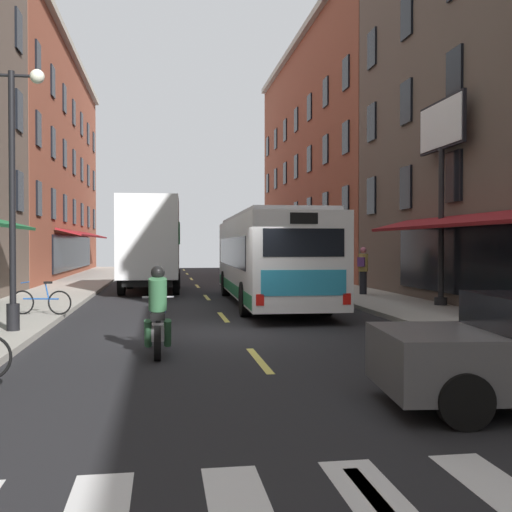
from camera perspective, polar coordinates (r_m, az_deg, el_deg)
The scene contains 11 objects.
ground_plane at distance 14.39m, azimuth -1.91°, elevation -7.35°, with size 34.80×80.00×0.10m, color black.
lane_centre_dashes at distance 14.14m, azimuth -1.79°, elevation -7.28°, with size 0.14×73.90×0.01m.
sidewalk_right at distance 16.17m, azimuth 19.46°, elevation -6.05°, with size 3.00×80.00×0.14m, color #A39E93.
billboard_sign at distance 20.39m, azimuth 17.01°, elevation 9.65°, with size 0.40×3.01×6.50m.
transit_bus at distance 20.86m, azimuth 1.16°, elevation -0.14°, with size 2.85×11.76×3.07m.
box_truck at distance 26.61m, azimuth -9.82°, elevation 1.02°, with size 2.64×6.77×4.02m.
sedan_near at distance 35.49m, azimuth -9.84°, elevation -1.11°, with size 2.10×4.39×1.42m.
motorcycle_rider at distance 11.65m, azimuth -9.19°, elevation -5.59°, with size 0.62×2.07×1.66m.
bicycle_near at distance 17.71m, azimuth -19.50°, elevation -4.03°, with size 1.68×0.55×0.91m.
pedestrian_near at distance 23.88m, azimuth 10.01°, elevation -1.22°, with size 0.48×0.51×1.82m.
street_lamp_twin at distance 14.62m, azimuth -21.90°, elevation 6.07°, with size 1.42×0.32×5.82m.
Camera 1 is at (-1.69, -14.14, 2.05)m, focal length 42.66 mm.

